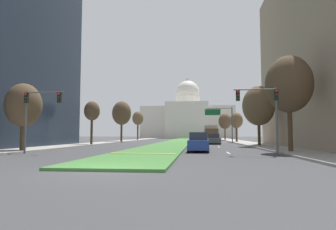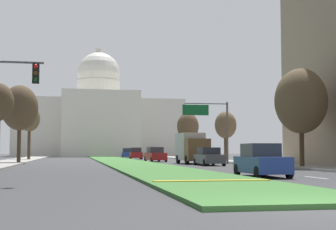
# 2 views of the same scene
# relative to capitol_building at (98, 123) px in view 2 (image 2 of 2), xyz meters

# --- Properties ---
(ground_plane) EXTENTS (260.00, 260.00, 0.00)m
(ground_plane) POSITION_rel_capitol_building_xyz_m (0.00, -53.55, -7.90)
(ground_plane) COLOR #3D3D3F
(grass_median) EXTENTS (5.47, 98.06, 0.14)m
(grass_median) POSITION_rel_capitol_building_xyz_m (0.00, -59.00, -7.83)
(grass_median) COLOR #427A38
(grass_median) RESTS_ON ground_plane
(median_curb_nose) EXTENTS (4.93, 0.50, 0.04)m
(median_curb_nose) POSITION_rel_capitol_building_xyz_m (0.00, -99.07, -7.74)
(median_curb_nose) COLOR gold
(median_curb_nose) RESTS_ON grass_median
(lane_dashes_right) EXTENTS (0.16, 36.56, 0.01)m
(lane_dashes_right) POSITION_rel_capitol_building_xyz_m (6.66, -75.90, -7.90)
(lane_dashes_right) COLOR silver
(lane_dashes_right) RESTS_ON ground_plane
(sidewalk_left) EXTENTS (4.00, 98.06, 0.15)m
(sidewalk_left) POSITION_rel_capitol_building_xyz_m (-12.59, -64.45, -7.83)
(sidewalk_left) COLOR #9E9991
(sidewalk_left) RESTS_ON ground_plane
(sidewalk_right) EXTENTS (4.00, 98.06, 0.15)m
(sidewalk_right) POSITION_rel_capitol_building_xyz_m (12.59, -64.45, -7.83)
(sidewalk_right) COLOR #9E9991
(sidewalk_right) RESTS_ON ground_plane
(capitol_building) EXTENTS (37.62, 26.05, 25.77)m
(capitol_building) POSITION_rel_capitol_building_xyz_m (0.00, 0.00, 0.00)
(capitol_building) COLOR silver
(capitol_building) RESTS_ON ground_plane
(overhead_guide_sign) EXTENTS (4.95, 0.20, 6.50)m
(overhead_guide_sign) POSITION_rel_capitol_building_xyz_m (8.54, -68.35, -3.29)
(overhead_guide_sign) COLOR #515456
(overhead_guide_sign) RESTS_ON ground_plane
(street_tree_right_mid) EXTENTS (4.14, 4.14, 7.89)m
(street_tree_right_mid) POSITION_rel_capitol_building_xyz_m (12.01, -82.27, -2.62)
(street_tree_right_mid) COLOR #4C3823
(street_tree_right_mid) RESTS_ON ground_plane
(street_tree_left_far) EXTENTS (3.88, 3.88, 8.35)m
(street_tree_left_far) POSITION_rel_capitol_building_xyz_m (-11.36, -63.81, -2.01)
(street_tree_left_far) COLOR #4C3823
(street_tree_left_far) RESTS_ON ground_plane
(street_tree_right_far) EXTENTS (2.53, 2.53, 5.95)m
(street_tree_right_far) POSITION_rel_capitol_building_xyz_m (11.80, -62.83, -3.62)
(street_tree_right_far) COLOR #4C3823
(street_tree_right_far) RESTS_ON ground_plane
(street_tree_left_distant) EXTENTS (2.96, 2.96, 7.77)m
(street_tree_left_distant) POSITION_rel_capitol_building_xyz_m (-11.86, -45.87, -2.08)
(street_tree_left_distant) COLOR #4C3823
(street_tree_left_distant) RESTS_ON ground_plane
(street_tree_right_distant) EXTENTS (3.28, 3.28, 7.03)m
(street_tree_right_distant) POSITION_rel_capitol_building_xyz_m (11.19, -45.73, -2.94)
(street_tree_right_distant) COLOR #4C3823
(street_tree_right_distant) RESTS_ON ground_plane
(sedan_lead_stopped) EXTENTS (1.95, 4.37, 1.76)m
(sedan_lead_stopped) POSITION_rel_capitol_building_xyz_m (4.15, -93.89, -7.08)
(sedan_lead_stopped) COLOR navy
(sedan_lead_stopped) RESTS_ON ground_plane
(sedan_midblock) EXTENTS (2.03, 4.23, 1.66)m
(sedan_midblock) POSITION_rel_capitol_building_xyz_m (6.61, -74.41, -7.12)
(sedan_midblock) COLOR #4C5156
(sedan_midblock) RESTS_ON ground_plane
(sedan_distant) EXTENTS (2.22, 4.66, 1.79)m
(sedan_distant) POSITION_rel_capitol_building_xyz_m (4.21, -58.34, -7.06)
(sedan_distant) COLOR maroon
(sedan_distant) RESTS_ON ground_plane
(sedan_far_horizon) EXTENTS (2.12, 4.25, 1.81)m
(sedan_far_horizon) POSITION_rel_capitol_building_xyz_m (3.99, -40.46, -7.06)
(sedan_far_horizon) COLOR maroon
(sedan_far_horizon) RESTS_ON ground_plane
(sedan_very_far) EXTENTS (2.20, 4.77, 1.79)m
(sedan_very_far) POSITION_rel_capitol_building_xyz_m (4.06, -26.64, -7.07)
(sedan_very_far) COLOR navy
(sedan_very_far) RESTS_ON ground_plane
(box_truck_delivery) EXTENTS (2.40, 6.40, 3.20)m
(box_truck_delivery) POSITION_rel_capitol_building_xyz_m (6.46, -68.20, -6.22)
(box_truck_delivery) COLOR brown
(box_truck_delivery) RESTS_ON ground_plane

